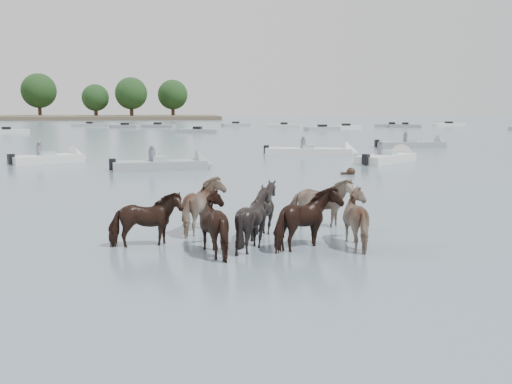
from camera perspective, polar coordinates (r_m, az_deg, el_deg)
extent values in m
plane|color=#4B606C|center=(12.40, -8.21, -7.30)|extent=(400.00, 400.00, 0.00)
imported|color=black|center=(14.14, -10.80, -2.91)|extent=(1.83, 1.06, 1.46)
imported|color=#7F6C56|center=(15.57, -5.01, -1.55)|extent=(1.41, 1.63, 1.57)
imported|color=black|center=(15.19, 0.82, -1.89)|extent=(1.73, 1.65, 1.51)
imported|color=#9D856B|center=(16.25, 6.31, -1.25)|extent=(1.87, 1.02, 1.51)
imported|color=black|center=(13.33, -3.30, -3.31)|extent=(1.97, 2.00, 1.53)
imported|color=black|center=(13.74, -0.19, -2.84)|extent=(1.75, 1.65, 1.58)
imported|color=black|center=(13.74, 5.03, -2.89)|extent=(1.98, 1.81, 1.57)
imported|color=#8B735E|center=(14.23, 10.54, -2.76)|extent=(1.78, 1.88, 1.49)
sphere|color=black|center=(29.30, 9.29, 1.96)|extent=(0.44, 0.44, 0.44)
cube|color=black|center=(29.24, 8.81, 1.76)|extent=(0.50, 0.22, 0.18)
cube|color=silver|center=(36.99, -19.86, 3.01)|extent=(4.33, 3.64, 0.55)
cone|color=silver|center=(37.79, -16.93, 3.25)|extent=(1.64, 1.83, 1.60)
cube|color=#99ADB7|center=(36.97, -19.89, 3.55)|extent=(1.29, 1.38, 0.35)
cube|color=black|center=(36.29, -22.91, 2.99)|extent=(0.49, 0.49, 0.60)
cylinder|color=#595966|center=(37.04, -20.51, 3.84)|extent=(0.36, 0.36, 0.70)
sphere|color=#595966|center=(37.01, -20.54, 4.53)|extent=(0.24, 0.24, 0.24)
cube|color=gray|center=(31.47, -9.42, 2.54)|extent=(5.11, 2.36, 0.55)
cone|color=gray|center=(31.85, -5.03, 2.69)|extent=(1.14, 1.72, 1.60)
cube|color=#99ADB7|center=(31.43, -9.44, 3.17)|extent=(0.97, 1.23, 0.35)
cube|color=black|center=(31.25, -13.91, 2.64)|extent=(0.40, 0.40, 0.60)
cylinder|color=#595966|center=(31.43, -10.18, 3.52)|extent=(0.36, 0.36, 0.70)
sphere|color=#595966|center=(31.40, -10.20, 4.34)|extent=(0.24, 0.24, 0.24)
cube|color=silver|center=(40.82, 5.19, 3.93)|extent=(6.18, 3.09, 0.55)
cone|color=silver|center=(40.79, 9.39, 3.85)|extent=(1.28, 1.78, 1.60)
cube|color=#99ADB7|center=(40.80, 5.20, 4.42)|extent=(1.06, 1.29, 0.35)
cube|color=black|center=(41.06, 1.02, 4.20)|extent=(0.43, 0.43, 0.60)
cylinder|color=#595966|center=(40.70, 4.65, 4.70)|extent=(0.36, 0.36, 0.70)
sphere|color=#595966|center=(40.68, 4.66, 5.33)|extent=(0.24, 0.24, 0.24)
cube|color=silver|center=(36.04, 12.67, 3.18)|extent=(4.73, 4.55, 0.55)
cone|color=silver|center=(38.26, 14.38, 3.41)|extent=(1.75, 1.78, 1.60)
cube|color=#99ADB7|center=(36.02, 12.68, 3.73)|extent=(1.35, 1.37, 0.35)
cube|color=black|center=(33.85, 10.73, 3.16)|extent=(0.49, 0.49, 0.60)
cylinder|color=#595966|center=(35.87, 12.09, 4.05)|extent=(0.36, 0.36, 0.70)
sphere|color=#595966|center=(35.84, 12.11, 4.77)|extent=(0.24, 0.24, 0.24)
cube|color=gray|center=(49.99, 14.87, 4.49)|extent=(5.65, 1.83, 0.55)
cone|color=gray|center=(50.99, 17.84, 4.44)|extent=(0.97, 1.64, 1.60)
cube|color=#99ADB7|center=(49.97, 14.88, 4.89)|extent=(0.85, 1.15, 0.35)
cube|color=black|center=(49.12, 11.79, 4.71)|extent=(0.36, 0.36, 0.60)
cylinder|color=#595966|center=(49.81, 14.46, 5.13)|extent=(0.36, 0.36, 0.70)
sphere|color=#595966|center=(49.79, 14.48, 5.64)|extent=(0.24, 0.24, 0.24)
cube|color=silver|center=(79.78, -23.28, 5.45)|extent=(5.56, 2.22, 0.60)
cube|color=black|center=(79.77, -23.29, 5.72)|extent=(1.13, 1.13, 0.50)
cube|color=gray|center=(103.01, -16.03, 6.31)|extent=(5.98, 1.89, 0.60)
cube|color=black|center=(103.00, -16.03, 6.52)|extent=(1.06, 1.06, 0.50)
cube|color=gray|center=(94.45, -12.75, 6.27)|extent=(5.01, 3.36, 0.60)
cube|color=black|center=(94.44, -12.76, 6.50)|extent=(1.32, 1.32, 0.50)
cube|color=gray|center=(95.84, -9.62, 6.38)|extent=(5.84, 3.58, 0.60)
cube|color=black|center=(95.83, -9.63, 6.61)|extent=(1.31, 1.31, 0.50)
cube|color=gray|center=(74.90, -5.75, 5.94)|extent=(5.39, 2.93, 0.60)
cube|color=black|center=(74.88, -5.75, 6.23)|extent=(1.25, 1.25, 0.50)
cube|color=gray|center=(100.42, -2.01, 6.58)|extent=(5.10, 3.04, 0.60)
cube|color=black|center=(100.41, -2.01, 6.80)|extent=(1.28, 1.28, 0.50)
cube|color=silver|center=(94.41, 2.78, 6.46)|extent=(5.74, 3.38, 0.60)
cube|color=black|center=(94.40, 2.78, 6.69)|extent=(1.29, 1.29, 0.50)
cube|color=gray|center=(83.67, 6.52, 6.18)|extent=(5.50, 3.16, 0.60)
cube|color=black|center=(83.66, 6.52, 6.44)|extent=(1.27, 1.27, 0.50)
cube|color=silver|center=(89.07, 8.84, 6.26)|extent=(4.65, 2.49, 0.60)
cube|color=black|center=(89.06, 8.84, 6.50)|extent=(1.21, 1.21, 0.50)
cube|color=gray|center=(98.35, 13.18, 6.33)|extent=(5.77, 2.98, 0.60)
cube|color=black|center=(98.33, 13.19, 6.55)|extent=(1.24, 1.24, 0.50)
cube|color=gray|center=(97.69, 14.45, 6.27)|extent=(5.26, 3.40, 0.60)
cube|color=black|center=(97.68, 14.45, 6.50)|extent=(1.32, 1.32, 0.50)
cube|color=silver|center=(105.83, 18.39, 6.25)|extent=(5.95, 2.50, 0.60)
cube|color=black|center=(105.82, 18.40, 6.46)|extent=(1.16, 1.16, 0.50)
cylinder|color=#382619|center=(174.42, -20.45, 7.45)|extent=(1.00, 1.00, 4.31)
sphere|color=black|center=(174.47, -20.55, 9.30)|extent=(9.58, 9.58, 9.58)
cylinder|color=#382619|center=(160.97, -15.43, 7.44)|extent=(1.00, 1.00, 3.18)
sphere|color=black|center=(160.98, -15.49, 8.92)|extent=(7.06, 7.06, 7.06)
cylinder|color=#382619|center=(159.32, -12.11, 7.66)|extent=(1.00, 1.00, 3.81)
sphere|color=black|center=(159.36, -12.16, 9.45)|extent=(8.46, 8.46, 8.46)
cylinder|color=#382619|center=(165.53, -8.15, 7.77)|extent=(1.00, 1.00, 3.71)
sphere|color=black|center=(165.56, -8.18, 9.44)|extent=(8.25, 8.25, 8.25)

